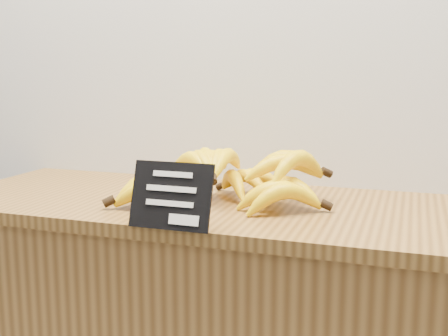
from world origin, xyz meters
TOP-DOWN VIEW (x-y plane):
  - counter_top at (0.09, 2.75)m, footprint 1.43×0.54m
  - chalkboard_sign at (0.05, 2.49)m, footprint 0.17×0.05m
  - banana_pile at (0.11, 2.73)m, footprint 0.51×0.35m

SIDE VIEW (x-z plane):
  - counter_top at x=0.09m, z-range 0.90..0.93m
  - banana_pile at x=0.11m, z-range 0.92..1.05m
  - chalkboard_sign at x=0.05m, z-range 0.93..1.06m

